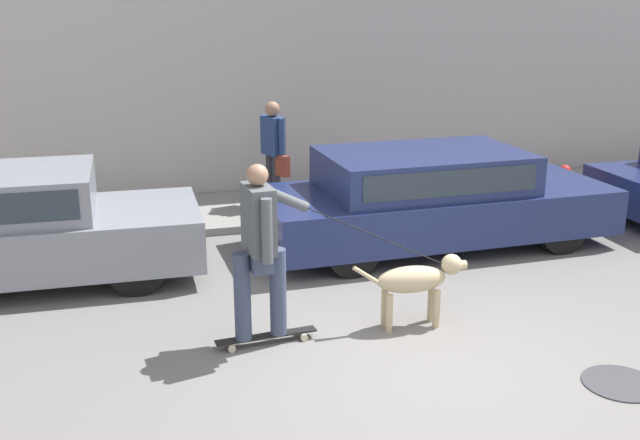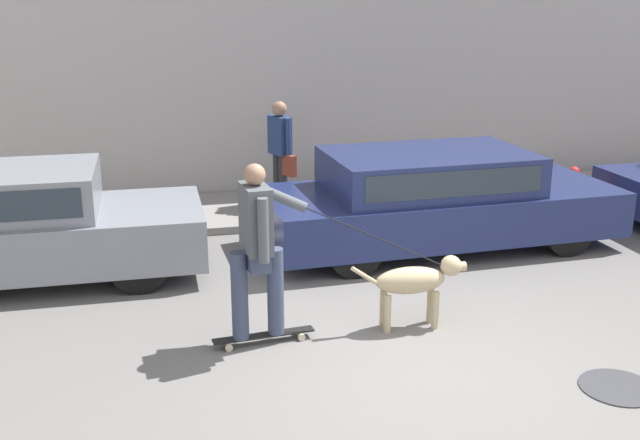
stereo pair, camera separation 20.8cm
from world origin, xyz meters
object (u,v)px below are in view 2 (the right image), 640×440
at_px(dog, 416,281).
at_px(pedestrian_with_bag, 281,148).
at_px(parked_car_0, 23,227).
at_px(parked_car_1, 436,200).
at_px(fire_hydrant, 572,190).
at_px(skateboarder, 258,245).

relative_size(dog, pedestrian_with_bag, 0.74).
bearing_deg(pedestrian_with_bag, parked_car_0, 9.34).
relative_size(parked_car_0, pedestrian_with_bag, 2.54).
bearing_deg(dog, parked_car_1, 65.79).
xyz_separation_m(parked_car_0, dog, (3.90, -2.31, -0.14)).
height_order(parked_car_0, dog, parked_car_0).
height_order(parked_car_0, fire_hydrant, parked_car_0).
bearing_deg(pedestrian_with_bag, parked_car_1, 106.49).
bearing_deg(fire_hydrant, skateboarder, -148.66).
bearing_deg(parked_car_1, pedestrian_with_bag, 126.53).
bearing_deg(parked_car_0, pedestrian_with_bag, 32.08).
distance_m(parked_car_0, skateboarder, 3.32).
bearing_deg(pedestrian_with_bag, skateboarder, 54.60).
bearing_deg(fire_hydrant, dog, -139.14).
bearing_deg(dog, skateboarder, -177.78).
xyz_separation_m(pedestrian_with_bag, fire_hydrant, (4.17, -1.21, -0.59)).
xyz_separation_m(parked_car_0, pedestrian_with_bag, (3.39, 2.07, 0.35)).
bearing_deg(parked_car_0, fire_hydrant, 7.22).
xyz_separation_m(parked_car_0, fire_hydrant, (7.57, 0.86, -0.24)).
bearing_deg(parked_car_1, dog, -118.23).
bearing_deg(parked_car_1, fire_hydrant, 16.90).
distance_m(skateboarder, pedestrian_with_bag, 4.51).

